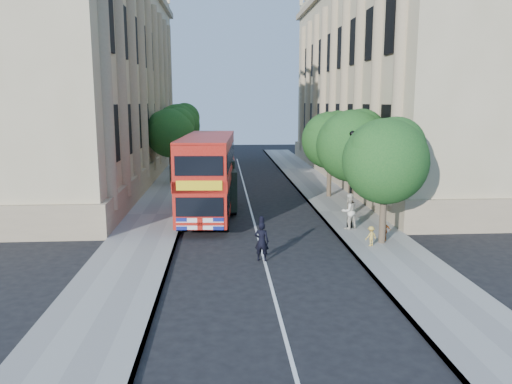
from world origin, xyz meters
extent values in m
plane|color=black|center=(0.00, 0.00, 0.00)|extent=(120.00, 120.00, 0.00)
cube|color=gray|center=(5.75, 10.00, 0.06)|extent=(3.50, 80.00, 0.12)
cube|color=gray|center=(-5.75, 10.00, 0.06)|extent=(3.50, 80.00, 0.12)
cube|color=tan|center=(13.80, 24.00, 9.00)|extent=(12.00, 38.00, 18.00)
cube|color=tan|center=(-13.80, 24.00, 9.00)|extent=(12.00, 38.00, 18.00)
cylinder|color=#473828|center=(5.80, 3.00, 1.43)|extent=(0.32, 0.32, 2.86)
sphere|color=#194C1C|center=(5.80, 3.00, 4.03)|extent=(4.00, 4.00, 4.00)
sphere|color=#194C1C|center=(6.40, 3.40, 4.68)|extent=(2.80, 2.80, 2.80)
sphere|color=#194C1C|center=(5.30, 2.70, 4.55)|extent=(2.60, 2.60, 2.60)
cylinder|color=#473828|center=(5.80, 9.00, 1.50)|extent=(0.32, 0.32, 2.99)
sphere|color=#194C1C|center=(5.80, 9.00, 4.22)|extent=(4.20, 4.20, 4.20)
sphere|color=#194C1C|center=(6.40, 9.40, 4.90)|extent=(2.94, 2.94, 2.94)
sphere|color=#194C1C|center=(5.30, 8.70, 4.76)|extent=(2.73, 2.73, 2.73)
cylinder|color=#473828|center=(5.80, 15.00, 1.45)|extent=(0.32, 0.32, 2.90)
sphere|color=#194C1C|center=(5.80, 15.00, 4.09)|extent=(4.00, 4.00, 4.00)
sphere|color=#194C1C|center=(6.40, 15.40, 4.75)|extent=(2.80, 2.80, 2.80)
sphere|color=#194C1C|center=(5.30, 14.70, 4.62)|extent=(2.60, 2.60, 2.60)
cylinder|color=#473828|center=(-6.00, 22.00, 1.50)|extent=(0.32, 0.32, 2.99)
sphere|color=#194C1C|center=(-6.00, 22.00, 4.22)|extent=(4.00, 4.00, 4.00)
sphere|color=#194C1C|center=(-5.40, 22.40, 4.90)|extent=(2.80, 2.80, 2.80)
sphere|color=#194C1C|center=(-6.50, 21.70, 4.76)|extent=(2.60, 2.60, 2.60)
cylinder|color=#473828|center=(-6.00, 30.00, 1.58)|extent=(0.32, 0.32, 3.17)
sphere|color=#194C1C|center=(-6.00, 30.00, 4.46)|extent=(4.20, 4.20, 4.20)
sphere|color=#194C1C|center=(-5.40, 30.40, 5.18)|extent=(2.94, 2.94, 2.94)
sphere|color=#194C1C|center=(-6.50, 29.70, 5.04)|extent=(2.73, 2.73, 2.73)
cylinder|color=black|center=(5.00, 6.00, 0.37)|extent=(0.30, 0.30, 0.50)
cylinder|color=black|center=(5.00, 6.00, 2.62)|extent=(0.14, 0.14, 5.00)
sphere|color=black|center=(5.00, 6.00, 5.12)|extent=(0.32, 0.32, 0.32)
cube|color=#A9150B|center=(-2.60, 9.61, 2.60)|extent=(3.28, 10.31, 4.23)
cube|color=black|center=(-2.60, 9.61, 1.66)|extent=(3.30, 9.68, 0.96)
cube|color=black|center=(-2.60, 9.61, 3.69)|extent=(3.30, 9.68, 0.96)
cube|color=yellow|center=(-2.90, 4.54, 2.73)|extent=(2.25, 0.21, 0.48)
cylinder|color=black|center=(-4.02, 6.11, 0.54)|extent=(0.36, 1.09, 1.07)
cylinder|color=black|center=(-1.61, 5.96, 0.54)|extent=(0.36, 1.09, 1.07)
cylinder|color=black|center=(-3.61, 13.05, 0.54)|extent=(0.36, 1.09, 1.07)
cylinder|color=black|center=(-1.19, 12.91, 0.54)|extent=(0.36, 1.09, 1.07)
cube|color=black|center=(-2.09, 10.03, 1.53)|extent=(2.37, 2.16, 2.37)
cube|color=black|center=(-2.04, 9.07, 1.81)|extent=(2.04, 0.21, 0.79)
cube|color=black|center=(-2.23, 12.51, 1.75)|extent=(2.46, 3.74, 2.83)
cube|color=black|center=(-2.19, 11.84, 0.40)|extent=(2.34, 5.53, 0.28)
cylinder|color=black|center=(-3.10, 9.86, 0.45)|extent=(0.30, 0.92, 0.90)
cylinder|color=black|center=(-1.07, 9.97, 0.45)|extent=(0.30, 0.92, 0.90)
cylinder|color=black|center=(-3.31, 13.58, 0.45)|extent=(0.30, 0.92, 0.90)
cylinder|color=black|center=(-1.28, 13.70, 0.45)|extent=(0.30, 0.92, 0.90)
imported|color=black|center=(-0.12, 1.00, 0.86)|extent=(0.72, 0.59, 1.71)
imported|color=silver|center=(4.87, 5.76, 1.07)|extent=(1.14, 1.05, 1.89)
imported|color=#CC6124|center=(6.01, 3.28, 0.63)|extent=(0.61, 0.30, 1.01)
imported|color=gold|center=(5.11, 2.50, 0.59)|extent=(0.70, 0.56, 0.94)
camera|label=1|loc=(-1.77, -19.56, 6.75)|focal=35.00mm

